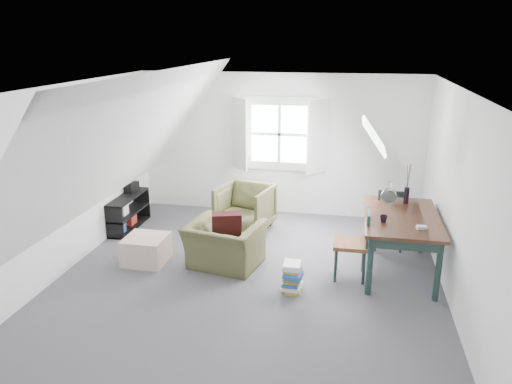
% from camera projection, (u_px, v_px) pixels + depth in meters
% --- Properties ---
extents(floor, '(5.50, 5.50, 0.00)m').
position_uv_depth(floor, '(248.00, 280.00, 6.60)').
color(floor, '#515055').
rests_on(floor, ground).
extents(ceiling, '(5.50, 5.50, 0.00)m').
position_uv_depth(ceiling, '(247.00, 88.00, 5.85)').
color(ceiling, white).
rests_on(ceiling, wall_back).
extents(wall_back, '(5.00, 0.00, 5.00)m').
position_uv_depth(wall_back, '(280.00, 145.00, 8.80)').
color(wall_back, white).
rests_on(wall_back, ground).
extents(wall_front, '(5.00, 0.00, 5.00)m').
position_uv_depth(wall_front, '(170.00, 298.00, 3.65)').
color(wall_front, white).
rests_on(wall_front, ground).
extents(wall_left, '(0.00, 5.50, 5.50)m').
position_uv_depth(wall_left, '(65.00, 179.00, 6.68)').
color(wall_left, white).
rests_on(wall_left, ground).
extents(wall_right, '(0.00, 5.50, 5.50)m').
position_uv_depth(wall_right, '(458.00, 202.00, 5.77)').
color(wall_right, white).
rests_on(wall_right, ground).
extents(slope_left, '(3.19, 5.50, 4.48)m').
position_uv_depth(slope_left, '(128.00, 144.00, 6.35)').
color(slope_left, white).
rests_on(slope_left, wall_left).
extents(slope_right, '(3.19, 5.50, 4.48)m').
position_uv_depth(slope_right, '(378.00, 154.00, 5.79)').
color(slope_right, white).
rests_on(slope_right, wall_right).
extents(dormer_window, '(1.71, 0.35, 1.30)m').
position_uv_depth(dormer_window, '(279.00, 135.00, 8.67)').
color(dormer_window, white).
rests_on(dormer_window, wall_back).
extents(skylight, '(0.35, 0.75, 0.47)m').
position_uv_depth(skylight, '(374.00, 136.00, 7.01)').
color(skylight, white).
rests_on(skylight, slope_right).
extents(armchair_near, '(1.12, 1.03, 0.63)m').
position_uv_depth(armchair_near, '(225.00, 265.00, 7.02)').
color(armchair_near, '#474A28').
rests_on(armchair_near, floor).
extents(armchair_far, '(0.99, 1.00, 0.76)m').
position_uv_depth(armchair_far, '(245.00, 229.00, 8.34)').
color(armchair_far, '#474A28').
rests_on(armchair_far, floor).
extents(throw_pillow, '(0.47, 0.35, 0.43)m').
position_uv_depth(throw_pillow, '(227.00, 225.00, 6.99)').
color(throw_pillow, '#390F13').
rests_on(throw_pillow, armchair_near).
extents(ottoman, '(0.57, 0.57, 0.38)m').
position_uv_depth(ottoman, '(146.00, 249.00, 7.08)').
color(ottoman, '#C6B198').
rests_on(ottoman, floor).
extents(dining_table, '(0.98, 1.63, 0.81)m').
position_uv_depth(dining_table, '(401.00, 223.00, 6.63)').
color(dining_table, '#371D12').
rests_on(dining_table, floor).
extents(demijohn, '(0.23, 0.23, 0.32)m').
position_uv_depth(demijohn, '(389.00, 195.00, 7.01)').
color(demijohn, silver).
rests_on(demijohn, dining_table).
extents(vase_twigs, '(0.07, 0.08, 0.57)m').
position_uv_depth(vase_twigs, '(406.00, 195.00, 7.06)').
color(vase_twigs, black).
rests_on(vase_twigs, dining_table).
extents(cup, '(0.11, 0.11, 0.09)m').
position_uv_depth(cup, '(383.00, 222.00, 6.37)').
color(cup, black).
rests_on(cup, dining_table).
extents(paper_box, '(0.13, 0.09, 0.04)m').
position_uv_depth(paper_box, '(422.00, 227.00, 6.14)').
color(paper_box, white).
rests_on(paper_box, dining_table).
extents(dining_chair_far, '(0.45, 0.45, 0.96)m').
position_uv_depth(dining_chair_far, '(389.00, 217.00, 7.45)').
color(dining_chair_far, brown).
rests_on(dining_chair_far, floor).
extents(dining_chair_near, '(0.44, 0.44, 0.95)m').
position_uv_depth(dining_chair_near, '(354.00, 243.00, 6.54)').
color(dining_chair_near, brown).
rests_on(dining_chair_near, floor).
extents(media_shelf, '(0.36, 1.08, 0.56)m').
position_uv_depth(media_shelf, '(126.00, 214.00, 8.32)').
color(media_shelf, black).
rests_on(media_shelf, floor).
extents(electronics_box, '(0.21, 0.26, 0.18)m').
position_uv_depth(electronics_box, '(132.00, 187.00, 8.47)').
color(electronics_box, black).
rests_on(electronics_box, media_shelf).
extents(magazine_stack, '(0.28, 0.33, 0.38)m').
position_uv_depth(magazine_stack, '(292.00, 277.00, 6.26)').
color(magazine_stack, '#B29933').
rests_on(magazine_stack, floor).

